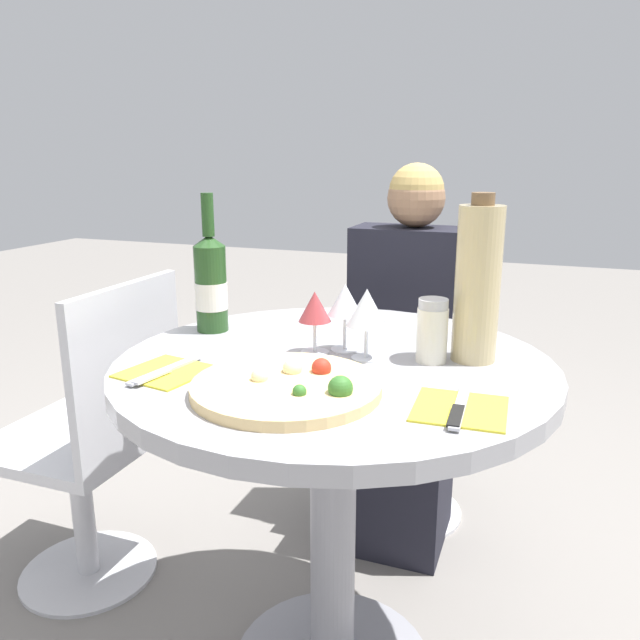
{
  "coord_description": "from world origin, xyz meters",
  "views": [
    {
      "loc": [
        0.39,
        -1.14,
        1.17
      ],
      "look_at": [
        -0.01,
        -0.06,
        0.86
      ],
      "focal_mm": 35.0,
      "sensor_mm": 36.0,
      "label": 1
    }
  ],
  "objects_px": {
    "dining_table": "(333,437)",
    "seated_diner": "(404,378)",
    "wine_bottle": "(211,283)",
    "tall_carafe": "(478,283)",
    "chair_behind_diner": "(413,389)",
    "pizza_large": "(289,386)",
    "chair_empty_side": "(95,444)"
  },
  "relations": [
    {
      "from": "wine_bottle",
      "to": "chair_behind_diner",
      "type": "bearing_deg",
      "value": 62.1
    },
    {
      "from": "pizza_large",
      "to": "wine_bottle",
      "type": "bearing_deg",
      "value": 136.94
    },
    {
      "from": "wine_bottle",
      "to": "tall_carafe",
      "type": "relative_size",
      "value": 0.96
    },
    {
      "from": "pizza_large",
      "to": "seated_diner",
      "type": "bearing_deg",
      "value": 88.26
    },
    {
      "from": "dining_table",
      "to": "seated_diner",
      "type": "height_order",
      "value": "seated_diner"
    },
    {
      "from": "chair_behind_diner",
      "to": "pizza_large",
      "type": "height_order",
      "value": "chair_behind_diner"
    },
    {
      "from": "chair_behind_diner",
      "to": "seated_diner",
      "type": "bearing_deg",
      "value": 90.0
    },
    {
      "from": "wine_bottle",
      "to": "tall_carafe",
      "type": "bearing_deg",
      "value": -0.65
    },
    {
      "from": "tall_carafe",
      "to": "chair_empty_side",
      "type": "bearing_deg",
      "value": -178.53
    },
    {
      "from": "pizza_large",
      "to": "wine_bottle",
      "type": "height_order",
      "value": "wine_bottle"
    },
    {
      "from": "chair_behind_diner",
      "to": "chair_empty_side",
      "type": "distance_m",
      "value": 1.0
    },
    {
      "from": "chair_behind_diner",
      "to": "wine_bottle",
      "type": "xyz_separation_m",
      "value": [
        -0.35,
        -0.67,
        0.46
      ]
    },
    {
      "from": "chair_empty_side",
      "to": "wine_bottle",
      "type": "height_order",
      "value": "wine_bottle"
    },
    {
      "from": "seated_diner",
      "to": "wine_bottle",
      "type": "distance_m",
      "value": 0.74
    },
    {
      "from": "pizza_large",
      "to": "chair_behind_diner",
      "type": "bearing_deg",
      "value": 88.51
    },
    {
      "from": "dining_table",
      "to": "chair_empty_side",
      "type": "bearing_deg",
      "value": 173.74
    },
    {
      "from": "chair_behind_diner",
      "to": "dining_table",
      "type": "bearing_deg",
      "value": 89.31
    },
    {
      "from": "chair_behind_diner",
      "to": "chair_empty_side",
      "type": "relative_size",
      "value": 1.0
    },
    {
      "from": "dining_table",
      "to": "seated_diner",
      "type": "relative_size",
      "value": 0.78
    },
    {
      "from": "chair_behind_diner",
      "to": "chair_empty_side",
      "type": "bearing_deg",
      "value": 44.47
    },
    {
      "from": "seated_diner",
      "to": "pizza_large",
      "type": "relative_size",
      "value": 3.4
    },
    {
      "from": "dining_table",
      "to": "chair_behind_diner",
      "type": "bearing_deg",
      "value": 89.31
    },
    {
      "from": "wine_bottle",
      "to": "seated_diner",
      "type": "bearing_deg",
      "value": 56.19
    },
    {
      "from": "seated_diner",
      "to": "chair_empty_side",
      "type": "relative_size",
      "value": 1.33
    },
    {
      "from": "chair_behind_diner",
      "to": "pizza_large",
      "type": "xyz_separation_m",
      "value": [
        -0.03,
        -0.97,
        0.36
      ]
    },
    {
      "from": "wine_bottle",
      "to": "tall_carafe",
      "type": "height_order",
      "value": "tall_carafe"
    },
    {
      "from": "pizza_large",
      "to": "tall_carafe",
      "type": "xyz_separation_m",
      "value": [
        0.28,
        0.3,
        0.15
      ]
    },
    {
      "from": "seated_diner",
      "to": "tall_carafe",
      "type": "relative_size",
      "value": 3.41
    },
    {
      "from": "pizza_large",
      "to": "dining_table",
      "type": "bearing_deg",
      "value": 85.36
    },
    {
      "from": "tall_carafe",
      "to": "seated_diner",
      "type": "bearing_deg",
      "value": 115.59
    },
    {
      "from": "pizza_large",
      "to": "wine_bottle",
      "type": "relative_size",
      "value": 1.05
    },
    {
      "from": "chair_empty_side",
      "to": "dining_table",
      "type": "bearing_deg",
      "value": -96.26
    }
  ]
}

